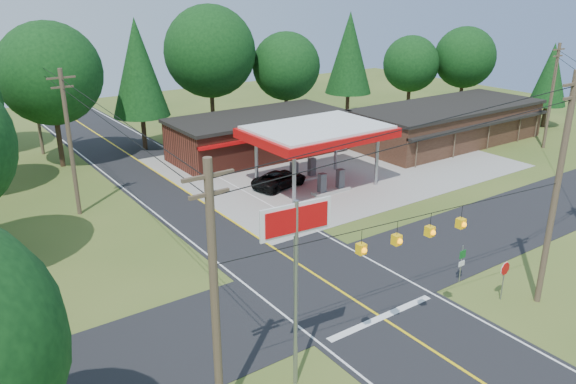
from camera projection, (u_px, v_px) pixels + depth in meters
ground at (333, 287)px, 29.59m from camera, size 120.00×120.00×0.00m
main_highway at (334, 287)px, 29.59m from camera, size 8.00×120.00×0.02m
cross_road at (334, 287)px, 29.58m from camera, size 70.00×7.00×0.02m
lane_center_yellow at (334, 286)px, 29.58m from camera, size 0.15×110.00×0.00m
gas_canopy at (317, 134)px, 42.94m from camera, size 10.60×7.40×4.88m
convenience_store at (259, 135)px, 51.95m from camera, size 16.40×7.55×3.80m
strip_building at (448, 123)px, 56.32m from camera, size 20.40×8.75×3.80m
utility_pole_near_right at (556, 190)px, 26.22m from camera, size 1.80×0.30×11.50m
utility_pole_near_left at (214, 294)px, 18.82m from camera, size 1.80×0.30×10.00m
utility_pole_far_left at (70, 141)px, 37.25m from camera, size 1.80×0.30×10.00m
utility_pole_far_right at (552, 95)px, 53.08m from camera, size 1.80×0.30×10.00m
utility_pole_north at (36, 104)px, 51.25m from camera, size 0.30×0.30×9.50m
overhead_beacons at (415, 219)px, 22.30m from camera, size 17.04×2.04×1.03m
treeline_backdrop at (156, 82)px, 45.84m from camera, size 70.27×51.59×13.30m
suv_car at (280, 179)px, 43.98m from camera, size 5.63×5.63×1.31m
sedan_car at (331, 142)px, 54.63m from camera, size 3.73×3.73×1.27m
big_stop_sign at (296, 249)px, 20.39m from camera, size 2.90×0.38×7.83m
octagonal_stop_sign at (505, 272)px, 27.85m from camera, size 0.75×0.11×2.13m
route_sign_post at (462, 261)px, 29.58m from camera, size 0.45×0.09×2.18m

